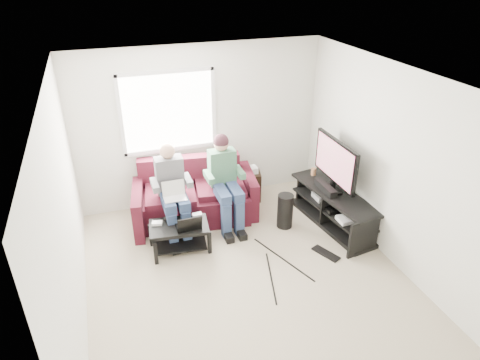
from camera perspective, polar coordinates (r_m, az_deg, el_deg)
The scene contains 26 objects.
floor at distance 5.74m, azimuth 0.94°, elevation -12.88°, with size 4.50×4.50×0.00m, color #B3A48B.
ceiling at distance 4.50m, azimuth 1.20°, elevation 13.08°, with size 4.50×4.50×0.00m, color white.
wall_back at distance 6.95m, azimuth -5.29°, elevation 7.15°, with size 4.50×4.50×0.00m, color silver.
wall_front at distance 3.40m, azimuth 14.78°, elevation -19.35°, with size 4.50×4.50×0.00m, color silver.
wall_left at distance 4.79m, azimuth -22.18°, elevation -5.20°, with size 4.50×4.50×0.00m, color silver.
wall_right at distance 5.91m, azimuth 19.64°, elevation 1.66°, with size 4.50×4.50×0.00m, color silver.
window at distance 6.74m, azimuth -9.53°, elevation 8.93°, with size 1.48×0.04×1.28m.
sofa at distance 6.82m, azimuth -6.01°, elevation -2.34°, with size 2.06×1.14×0.91m.
person_left at distance 6.24m, azimuth -9.01°, elevation -1.06°, with size 0.40×0.71×1.38m.
person_right at distance 6.39m, azimuth -2.04°, elevation 0.61°, with size 0.40×0.71×1.42m.
laptop_silver at distance 6.10m, azimuth -8.69°, elevation -1.94°, with size 0.32×0.22×0.24m, color silver, non-canonical shape.
coffee_table at distance 6.11m, azimuth -8.11°, elevation -6.85°, with size 0.87×0.60×0.41m.
laptop_black at distance 5.93m, azimuth -6.96°, elevation -5.26°, with size 0.34×0.24×0.24m, color black, non-canonical shape.
controller_a at distance 6.10m, azimuth -11.00°, elevation -5.68°, with size 0.14×0.09×0.04m, color silver.
controller_b at distance 6.17m, azimuth -9.44°, elevation -5.11°, with size 0.14×0.09×0.04m, color black.
controller_c at distance 6.20m, azimuth -5.75°, elevation -4.65°, with size 0.14×0.09×0.04m, color gray.
tv_stand at distance 6.79m, azimuth 12.37°, elevation -3.89°, with size 0.73×1.74×0.56m.
tv at distance 6.50m, azimuth 12.59°, elevation 2.31°, with size 0.12×1.10×0.81m.
soundbar at distance 6.63m, azimuth 11.35°, elevation -1.02°, with size 0.12×0.50×0.10m, color black.
drink_cup at distance 7.06m, azimuth 9.78°, elevation 1.11°, with size 0.08×0.08×0.12m, color #9B6642.
console_white at distance 6.47m, azimuth 14.19°, elevation -5.07°, with size 0.30×0.22×0.06m, color silver.
console_grey at distance 6.96m, azimuth 11.21°, elevation -2.08°, with size 0.34×0.26×0.08m, color gray.
console_black at distance 6.71m, azimuth 12.65°, elevation -3.52°, with size 0.38×0.30×0.07m, color black.
subwoofer at distance 6.59m, azimuth 6.03°, elevation -4.12°, with size 0.24×0.24×0.55m, color black.
keyboard_floor at distance 6.24m, azimuth 11.38°, elevation -9.57°, with size 0.14×0.42×0.02m, color black.
end_table at distance 7.29m, azimuth 1.37°, elevation -0.61°, with size 0.34×0.34×0.60m.
Camera 1 is at (-1.49, -4.08, 3.75)m, focal length 32.00 mm.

